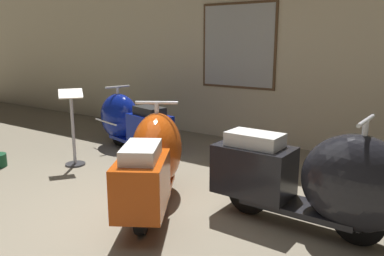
{
  "coord_description": "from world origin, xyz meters",
  "views": [
    {
      "loc": [
        2.71,
        -2.52,
        1.73
      ],
      "look_at": [
        0.08,
        1.28,
        0.71
      ],
      "focal_mm": 36.47,
      "sensor_mm": 36.0,
      "label": 1
    }
  ],
  "objects": [
    {
      "name": "scooter_2",
      "position": [
        1.77,
        0.88,
        0.51
      ],
      "size": [
        1.84,
        0.61,
        1.12
      ],
      "rotation": [
        0.0,
        0.0,
        -0.02
      ],
      "color": "black",
      "rests_on": "ground"
    },
    {
      "name": "showroom_back_wall",
      "position": [
        -0.0,
        3.69,
        1.91
      ],
      "size": [
        18.0,
        0.24,
        3.83
      ],
      "color": "beige",
      "rests_on": "ground"
    },
    {
      "name": "scooter_1",
      "position": [
        0.08,
        0.55,
        0.49
      ],
      "size": [
        1.34,
        1.77,
        1.08
      ],
      "rotation": [
        0.0,
        0.0,
        2.11
      ],
      "color": "black",
      "rests_on": "ground"
    },
    {
      "name": "ground_plane",
      "position": [
        0.0,
        0.0,
        0.0
      ],
      "size": [
        60.0,
        60.0,
        0.0
      ],
      "primitive_type": "plane",
      "color": "gray"
    },
    {
      "name": "scooter_0",
      "position": [
        -1.68,
        1.99,
        0.46
      ],
      "size": [
        1.73,
        0.87,
        1.02
      ],
      "rotation": [
        0.0,
        0.0,
        2.89
      ],
      "color": "black",
      "rests_on": "ground"
    },
    {
      "name": "info_stanchion",
      "position": [
        -1.71,
        0.92,
        0.45
      ],
      "size": [
        0.37,
        0.39,
        1.09
      ],
      "color": "#333338",
      "rests_on": "ground"
    }
  ]
}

